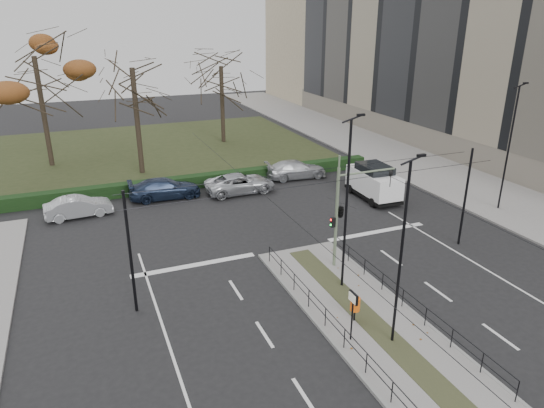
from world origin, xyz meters
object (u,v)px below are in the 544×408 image
Objects in this scene: traffic_light at (342,209)px; rust_tree at (34,56)px; streetlamp_median_near at (402,253)px; streetlamp_median_far at (347,204)px; streetlamp_sidewalk at (509,147)px; parked_car_third at (165,189)px; bare_tree_near at (133,76)px; parked_car_fourth at (240,183)px; parked_car_fifth at (296,169)px; white_van at (374,181)px; parked_car_second at (78,207)px; info_panel at (353,303)px; litter_bin at (355,304)px; bare_tree_center at (221,72)px.

traffic_light is 31.88m from rust_tree.
streetlamp_median_far is (0.31, 4.78, 0.33)m from streetlamp_median_near.
streetlamp_sidewalk is (15.88, 5.24, 0.05)m from streetlamp_median_far.
parked_car_third is 0.45× the size of bare_tree_near.
parked_car_fourth is (-16.03, 10.52, -3.86)m from streetlamp_sidewalk.
streetlamp_median_far is (-1.01, -2.09, 1.18)m from traffic_light.
streetlamp_median_far reaches higher than parked_car_fourth.
traffic_light reaches higher than parked_car_fifth.
bare_tree_near is at bearing 109.25° from traffic_light.
rust_tree is (-22.91, 18.68, 8.49)m from white_van.
parked_car_fifth reaches higher than parked_car_fourth.
traffic_light is 16.37m from parked_car_third.
streetlamp_sidewalk is 29.96m from parked_car_second.
white_van reaches higher than info_panel.
streetlamp_median_far reaches higher than litter_bin.
bare_tree_center reaches higher than litter_bin.
white_van is (9.90, 13.64, 0.40)m from litter_bin.
streetlamp_median_far is 0.73× the size of bare_tree_near.
bare_tree_center is (2.49, 30.27, 4.21)m from traffic_light.
streetlamp_median_far is 18.11m from parked_car_third.
bare_tree_near is (-7.61, 21.78, 5.05)m from traffic_light.
white_van is (14.73, -5.96, 0.59)m from parked_car_third.
white_van reaches higher than parked_car_fifth.
traffic_light is 1.26× the size of parked_car_second.
traffic_light is 13.97m from parked_car_fourth.
parked_car_second is 17.78m from parked_car_fifth.
info_panel is 37.24m from bare_tree_center.
litter_bin is 0.09× the size of rust_tree.
parked_car_fifth is (17.63, 2.32, 0.03)m from parked_car_second.
info_panel is at bearing -127.23° from litter_bin.
traffic_light is 0.63× the size of streetlamp_sidewalk.
streetlamp_median_far is at bearing 179.28° from parked_car_fourth.
rust_tree is 24.65m from parked_car_fifth.
white_van is at bearing -76.10° from bare_tree_center.
bare_tree_center is at bearing 81.53° from info_panel.
white_van is 7.58m from parked_car_fifth.
parked_car_fifth is (5.68, 1.77, 0.00)m from parked_car_fourth.
traffic_light is 2.47× the size of info_panel.
streetlamp_median_near is 37.28m from rust_tree.
rust_tree is (-1.96, 14.21, 9.12)m from parked_car_second.
bare_tree_near reaches higher than white_van.
white_van is at bearing 50.53° from streetlamp_median_far.
traffic_light is 6.95m from info_panel.
parked_car_fourth is 1.04× the size of parked_car_fifth.
traffic_light is 18.74m from parked_car_second.
parked_car_second is at bearing 120.54° from streetlamp_median_near.
streetlamp_sidewalk is (17.80, 9.28, 2.71)m from info_panel.
white_van reaches higher than parked_car_second.
traffic_light is 0.52× the size of bare_tree_center.
rust_tree is at bearing 140.82° from white_van.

